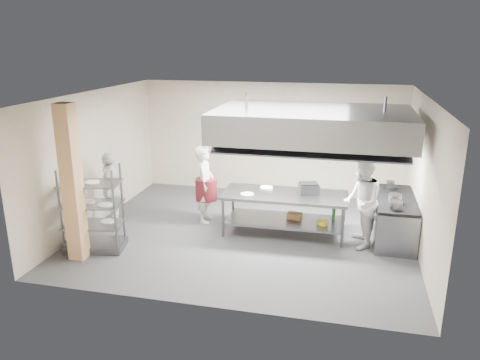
% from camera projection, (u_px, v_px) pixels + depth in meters
% --- Properties ---
extents(floor, '(7.00, 7.00, 0.00)m').
position_uv_depth(floor, '(246.00, 233.00, 10.23)').
color(floor, '#353538').
rests_on(floor, ground).
extents(ceiling, '(7.00, 7.00, 0.00)m').
position_uv_depth(ceiling, '(247.00, 95.00, 9.37)').
color(ceiling, silver).
rests_on(ceiling, wall_back).
extents(wall_back, '(7.00, 0.00, 7.00)m').
position_uv_depth(wall_back, '(271.00, 139.00, 12.59)').
color(wall_back, '#BBAC94').
rests_on(wall_back, ground).
extents(wall_left, '(0.00, 6.00, 6.00)m').
position_uv_depth(wall_left, '(96.00, 158.00, 10.57)').
color(wall_left, '#BBAC94').
rests_on(wall_left, ground).
extents(wall_right, '(0.00, 6.00, 6.00)m').
position_uv_depth(wall_right, '(423.00, 178.00, 9.03)').
color(wall_right, '#BBAC94').
rests_on(wall_right, ground).
extents(column, '(0.30, 0.30, 3.00)m').
position_uv_depth(column, '(72.00, 184.00, 8.67)').
color(column, '#E3AC74').
rests_on(column, floor).
extents(exhaust_hood, '(4.00, 2.50, 0.60)m').
position_uv_depth(exhaust_hood, '(313.00, 124.00, 9.62)').
color(exhaust_hood, slate).
rests_on(exhaust_hood, ceiling).
extents(hood_strip_a, '(1.60, 0.12, 0.04)m').
position_uv_depth(hood_strip_a, '(269.00, 137.00, 9.92)').
color(hood_strip_a, white).
rests_on(hood_strip_a, exhaust_hood).
extents(hood_strip_b, '(1.60, 0.12, 0.04)m').
position_uv_depth(hood_strip_b, '(356.00, 141.00, 9.52)').
color(hood_strip_b, white).
rests_on(hood_strip_b, exhaust_hood).
extents(wall_shelf, '(1.50, 0.28, 0.04)m').
position_uv_depth(wall_shelf, '(339.00, 143.00, 12.05)').
color(wall_shelf, slate).
rests_on(wall_shelf, wall_back).
extents(island, '(2.67, 1.15, 0.91)m').
position_uv_depth(island, '(284.00, 214.00, 10.11)').
color(island, gray).
rests_on(island, floor).
extents(island_worktop, '(2.67, 1.15, 0.06)m').
position_uv_depth(island_worktop, '(285.00, 195.00, 9.99)').
color(island_worktop, slate).
rests_on(island_worktop, island).
extents(island_undershelf, '(2.46, 1.04, 0.04)m').
position_uv_depth(island_undershelf, '(284.00, 220.00, 10.15)').
color(island_undershelf, gray).
rests_on(island_undershelf, island).
extents(pass_rack, '(1.26, 0.90, 1.72)m').
position_uv_depth(pass_rack, '(92.00, 209.00, 9.24)').
color(pass_rack, slate).
rests_on(pass_rack, floor).
extents(cooking_range, '(0.80, 2.00, 0.84)m').
position_uv_depth(cooking_range, '(393.00, 219.00, 9.90)').
color(cooking_range, slate).
rests_on(cooking_range, floor).
extents(range_top, '(0.78, 1.96, 0.06)m').
position_uv_depth(range_top, '(395.00, 199.00, 9.77)').
color(range_top, black).
rests_on(range_top, cooking_range).
extents(chef_head, '(0.52, 0.71, 1.79)m').
position_uv_depth(chef_head, '(205.00, 184.00, 10.69)').
color(chef_head, white).
rests_on(chef_head, floor).
extents(chef_line, '(0.79, 0.97, 1.88)m').
position_uv_depth(chef_line, '(361.00, 202.00, 9.36)').
color(chef_line, silver).
rests_on(chef_line, floor).
extents(chef_plating, '(0.73, 1.10, 1.73)m').
position_uv_depth(chef_plating, '(111.00, 190.00, 10.34)').
color(chef_plating, white).
rests_on(chef_plating, floor).
extents(griddle, '(0.49, 0.43, 0.20)m').
position_uv_depth(griddle, '(309.00, 188.00, 10.00)').
color(griddle, slate).
rests_on(griddle, island_worktop).
extents(wicker_basket, '(0.33, 0.25, 0.13)m').
position_uv_depth(wicker_basket, '(294.00, 216.00, 10.17)').
color(wicker_basket, olive).
rests_on(wicker_basket, island_undershelf).
extents(stockpot, '(0.28, 0.28, 0.19)m').
position_uv_depth(stockpot, '(395.00, 199.00, 9.39)').
color(stockpot, gray).
rests_on(stockpot, range_top).
extents(plate_stack, '(0.28, 0.28, 0.05)m').
position_uv_depth(plate_stack, '(94.00, 223.00, 9.33)').
color(plate_stack, white).
rests_on(plate_stack, pass_rack).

